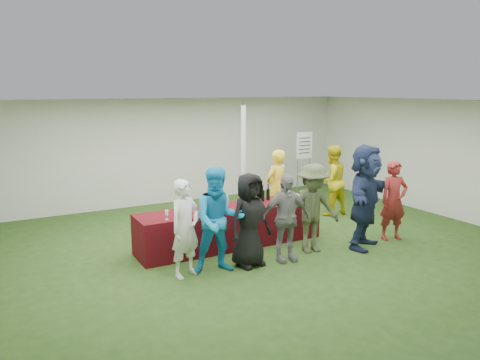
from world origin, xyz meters
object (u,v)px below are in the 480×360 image
wine_list_sign (304,150)px  staff_pourer (276,188)px  customer_4 (313,208)px  customer_0 (185,228)px  staff_back (331,180)px  customer_5 (365,197)px  serving_table (231,226)px  customer_3 (285,218)px  customer_2 (250,220)px  customer_1 (219,220)px  customer_6 (394,201)px  dump_bucket (306,196)px

wine_list_sign → staff_pourer: (-2.02, -1.75, -0.49)m
customer_4 → customer_0: bearing=-174.7°
staff_pourer → staff_back: bearing=165.1°
staff_pourer → customer_5: 2.13m
serving_table → customer_3: customer_3 is taller
wine_list_sign → staff_back: wine_list_sign is taller
wine_list_sign → staff_pourer: size_ratio=1.09×
customer_2 → customer_5: 2.35m
customer_0 → customer_3: size_ratio=1.02×
customer_1 → customer_5: size_ratio=0.89×
customer_4 → customer_6: 1.84m
dump_bucket → wine_list_sign: (1.94, 2.71, 0.48)m
wine_list_sign → customer_6: wine_list_sign is taller
staff_pourer → customer_2: size_ratio=1.04×
customer_3 → customer_4: size_ratio=0.94×
customer_4 → customer_6: customer_4 is taller
customer_2 → customer_5: size_ratio=0.82×
staff_pourer → staff_back: (1.59, 0.08, -0.00)m
wine_list_sign → customer_5: 4.04m
serving_table → customer_6: 3.23m
dump_bucket → customer_0: size_ratio=0.16×
customer_2 → customer_6: size_ratio=1.01×
customer_3 → customer_6: (2.51, -0.05, 0.02)m
dump_bucket → customer_6: (1.39, -0.98, -0.06)m
staff_pourer → customer_1: 2.89m
customer_1 → customer_2: size_ratio=1.09×
staff_back → dump_bucket: bearing=33.5°
customer_1 → customer_6: bearing=12.3°
customer_5 → customer_6: bearing=-24.2°
serving_table → customer_5: size_ratio=1.85×
staff_pourer → customer_3: (-1.05, -1.90, -0.07)m
staff_pourer → customer_0: (-2.81, -1.70, -0.05)m
staff_pourer → customer_2: (-1.70, -1.81, -0.03)m
customer_0 → customer_2: customer_2 is taller
customer_0 → customer_4: (2.44, -0.06, 0.03)m
staff_pourer → customer_6: size_ratio=1.06×
customer_3 → dump_bucket: bearing=47.8°
wine_list_sign → customer_4: 4.27m
dump_bucket → customer_0: 2.97m
staff_pourer → wine_list_sign: bearing=-156.9°
staff_back → customer_2: size_ratio=1.04×
customer_1 → dump_bucket: bearing=34.1°
serving_table → customer_0: 1.67m
customer_2 → customer_3: size_ratio=1.04×
customer_2 → customer_5: bearing=-14.6°
dump_bucket → customer_4: customer_4 is taller
serving_table → staff_back: 3.24m
customer_5 → wine_list_sign: bearing=40.1°
wine_list_sign → customer_6: 3.77m
serving_table → customer_1: (-0.76, -1.05, 0.49)m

